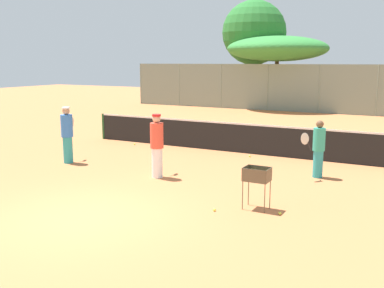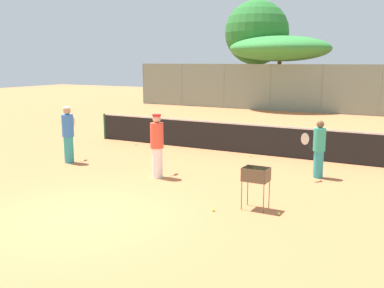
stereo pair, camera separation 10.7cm
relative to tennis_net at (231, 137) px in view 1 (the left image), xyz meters
The scene contains 16 objects.
ground_plane 7.88m from the tennis_net, 90.00° to the right, with size 80.00×80.00×0.00m, color #C67242.
tennis_net is the anchor object (origin of this frame).
back_fence 13.95m from the tennis_net, 90.00° to the left, with size 27.05×0.08×3.03m.
tree_2 16.31m from the tennis_net, 102.02° to the left, with size 6.86×6.86×4.91m.
tree_4 18.07m from the tennis_net, 108.06° to the left, with size 4.58×4.58×7.52m.
tree_5 20.01m from the tennis_net, 107.88° to the left, with size 3.98×3.98×5.06m.
player_white_outfit 4.21m from the tennis_net, 31.35° to the right, with size 0.58×0.77×1.62m.
player_red_cap 5.69m from the tennis_net, 133.58° to the right, with size 0.51×0.87×1.81m.
player_yellow_shirt 4.34m from the tennis_net, 95.22° to the right, with size 0.42×0.90×1.79m.
ball_cart 6.36m from the tennis_net, 61.67° to the right, with size 0.56×0.41×0.95m.
tennis_ball_0 6.79m from the tennis_net, 57.78° to the right, with size 0.07×0.07×0.07m, color #D1E54C.
tennis_ball_1 2.80m from the tennis_net, 135.94° to the right, with size 0.07×0.07×0.07m, color #D1E54C.
tennis_ball_2 3.93m from the tennis_net, behind, with size 0.07×0.07×0.07m, color #D1E54C.
tennis_ball_3 6.62m from the tennis_net, 69.79° to the right, with size 0.07×0.07×0.07m, color #D1E54C.
tennis_ball_4 2.60m from the tennis_net, 154.23° to the right, with size 0.07×0.07×0.07m, color #D1E54C.
tennis_ball_5 1.19m from the tennis_net, 29.19° to the right, with size 0.07×0.07×0.07m, color #D1E54C.
Camera 1 is at (6.27, -6.84, 3.24)m, focal length 42.00 mm.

